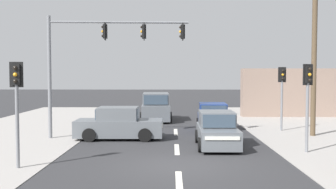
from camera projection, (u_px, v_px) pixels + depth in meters
name	position (u px, v px, depth m)	size (l,w,h in m)	color
ground_plane	(178.00, 166.00, 13.51)	(140.00, 140.00, 0.00)	#303033
lane_dash_near	(179.00, 181.00, 11.51)	(0.20, 2.40, 0.01)	silver
lane_dash_mid	(177.00, 149.00, 16.50)	(0.20, 2.40, 0.01)	silver
lane_dash_far	(176.00, 132.00, 21.50)	(0.20, 2.40, 0.01)	silver
utility_pole_midground_right	(314.00, 40.00, 19.83)	(1.80, 0.26, 9.29)	brown
traffic_signal_mast	(98.00, 50.00, 19.20)	(6.88, 0.63, 6.00)	slate
pedestal_signal_right_kerb	(308.00, 93.00, 15.65)	(0.43, 0.31, 3.56)	slate
pedestal_signal_left_kerb	(17.00, 96.00, 12.99)	(0.44, 0.29, 3.56)	slate
pedestal_signal_far_median	(282.00, 88.00, 21.79)	(0.44, 0.29, 3.56)	slate
shopfront_wall_far	(322.00, 93.00, 29.29)	(12.00, 1.00, 3.60)	gray
sedan_oncoming_near	(119.00, 125.00, 19.13)	(4.26, 1.93, 1.56)	slate
hatchback_crossing_left	(213.00, 118.00, 21.95)	(1.88, 3.69, 1.53)	navy
suv_kerbside_parked	(156.00, 108.00, 26.89)	(2.21, 4.61, 1.90)	slate
hatchback_receding_far	(217.00, 131.00, 17.05)	(1.80, 3.65, 1.53)	slate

